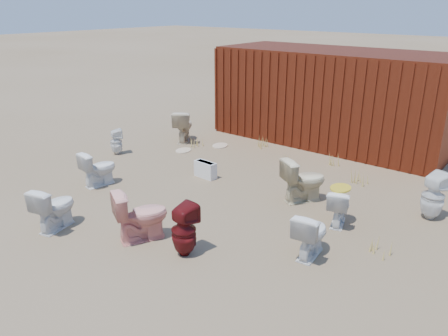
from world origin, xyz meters
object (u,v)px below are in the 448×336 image
Objects in this scene: shipping_container at (333,97)px; toilet_front_e at (311,234)px; loose_tank at (205,170)px; toilet_front_c at (54,207)px; toilet_front_pink at (141,215)px; toilet_back_beige_left at (183,126)px; toilet_front_a at (99,168)px; toilet_front_maroon at (184,230)px; toilet_back_beige_right at (304,180)px; toilet_back_a at (116,142)px; toilet_back_e at (433,196)px; toilet_back_yellowlid at (339,206)px.

shipping_container is 8.41× the size of toilet_front_e.
toilet_front_c is at bearing -94.55° from loose_tank.
toilet_back_beige_left is (-3.13, 4.23, 0.01)m from toilet_front_pink.
toilet_front_maroon is (3.20, -0.85, 0.04)m from toilet_front_a.
toilet_back_beige_right reaches higher than toilet_front_pink.
loose_tank is (2.73, 0.20, -0.14)m from toilet_back_a.
toilet_back_e is at bearing -106.49° from toilet_front_pink.
toilet_front_maroon is 1.85m from toilet_front_e.
toilet_front_e is at bearing -66.85° from shipping_container.
toilet_back_beige_left reaches higher than toilet_front_maroon.
toilet_front_maroon is at bearing 31.71° from toilet_front_e.
toilet_back_e reaches higher than toilet_back_beige_right.
toilet_back_yellowlid is (3.58, 3.05, -0.06)m from toilet_front_c.
toilet_back_yellowlid is at bearing 127.39° from toilet_back_beige_left.
toilet_back_beige_right is (4.95, 0.45, 0.10)m from toilet_back_a.
toilet_front_a is (-2.30, -5.82, -0.84)m from shipping_container.
toilet_front_e reaches higher than toilet_back_yellowlid.
toilet_front_a is at bearing -11.29° from toilet_front_maroon.
shipping_container is 4.73m from toilet_back_e.
toilet_front_c is at bearing 21.74° from toilet_front_maroon.
toilet_front_pink is at bearing -66.91° from loose_tank.
toilet_front_a is 0.86× the size of toilet_back_beige_left.
toilet_back_a is 1.27× the size of loose_tank.
toilet_front_c is 5.18m from toilet_back_beige_left.
toilet_front_c is 3.81m from toilet_back_a.
toilet_back_beige_right is 2.21m from toilet_back_e.
shipping_container is 12.00× the size of loose_tank.
toilet_back_e reaches higher than toilet_back_yellowlid.
toilet_back_beige_left reaches higher than toilet_front_pink.
loose_tank is (-4.30, -0.98, -0.25)m from toilet_back_e.
toilet_front_maroon is at bearing 74.21° from toilet_back_e.
toilet_front_c is 0.89× the size of toilet_back_beige_left.
shipping_container is at bearing -22.75° from toilet_back_e.
toilet_front_maroon is at bearing 179.44° from toilet_back_a.
toilet_front_c is 1.06× the size of toilet_front_e.
toilet_back_a is at bearing 37.77° from toilet_back_beige_right.
toilet_back_a is (-1.30, 1.47, -0.05)m from toilet_front_a.
shipping_container reaches higher than toilet_front_maroon.
shipping_container is at bearing -79.47° from toilet_back_yellowlid.
toilet_front_maroon reaches higher than toilet_front_e.
toilet_back_beige_left is (0.53, 1.82, 0.11)m from toilet_back_a.
toilet_front_pink is at bearing 165.39° from toilet_front_a.
toilet_front_c reaches higher than toilet_front_e.
toilet_back_beige_left is 1.32× the size of toilet_back_yellowlid.
toilet_front_c is at bearing 23.49° from toilet_back_yellowlid.
toilet_front_c reaches higher than toilet_back_yellowlid.
toilet_front_pink is at bearing 21.62° from toilet_front_e.
toilet_front_e reaches higher than loose_tank.
loose_tank is (-3.13, 0.20, -0.15)m from toilet_back_yellowlid.
toilet_back_beige_right reaches higher than toilet_front_e.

